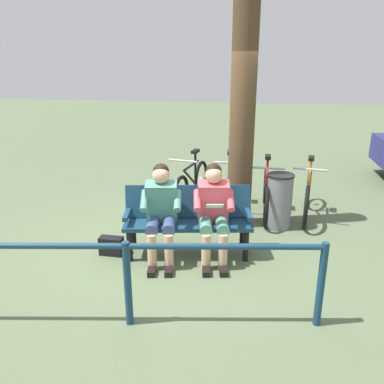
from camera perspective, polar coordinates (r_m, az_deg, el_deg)
The scene contains 12 objects.
ground_plane at distance 5.23m, azimuth -3.46°, elevation -8.30°, with size 40.00×40.00×0.00m, color #566647.
bench at distance 4.94m, azimuth -0.62°, elevation -3.47°, with size 1.66×0.76×0.87m.
person_reading at distance 4.73m, azimuth 3.20°, elevation -2.43°, with size 0.54×0.81×1.20m.
person_companion at distance 4.74m, azimuth -4.55°, elevation -2.44°, with size 0.54×0.81×1.20m.
handbag at distance 5.12m, azimuth -11.79°, elevation -7.78°, with size 0.30×0.14×0.24m, color black.
tree_trunk at distance 5.57m, azimuth 7.52°, elevation 13.05°, with size 0.36×0.36×3.68m, color #4C3823.
litter_bin at distance 5.86m, azimuth 12.72°, elevation -1.30°, with size 0.39×0.39×0.82m.
bicycle_black at distance 6.43m, azimuth 16.68°, elevation -0.35°, with size 0.48×1.67×0.94m.
bicycle_blue at distance 6.36m, azimuth 10.85°, elevation -0.12°, with size 0.48×1.68×0.94m.
bicycle_green at distance 6.58m, azimuth 5.46°, elevation 0.79°, with size 0.48×1.68×0.94m.
bicycle_red at distance 6.65m, azimuth -0.05°, elevation 1.06°, with size 0.48×1.67×0.94m.
railing_fence at distance 3.60m, azimuth -9.57°, elevation -10.79°, with size 3.56×0.66×0.85m.
Camera 1 is at (-1.13, 4.53, 2.35)m, focal length 36.20 mm.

